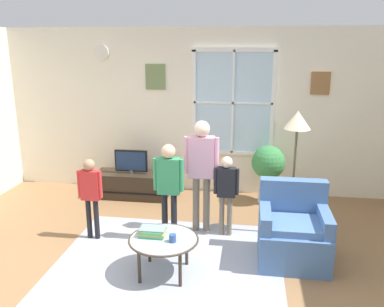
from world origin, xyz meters
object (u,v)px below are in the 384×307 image
Objects in this scene: remote_near_books at (162,231)px; person_pink_shirt at (202,163)px; tv_stand at (132,185)px; person_black_shirt at (226,187)px; person_green_shirt at (169,182)px; potted_plant_by_window at (268,166)px; person_red_shirt at (91,190)px; television at (131,161)px; coffee_table at (164,241)px; book_stack at (153,232)px; armchair at (293,233)px; floor_lamp at (297,133)px; cup at (173,238)px.

person_pink_shirt is (0.32, 0.94, 0.50)m from remote_near_books.
person_black_shirt is at bearing -36.00° from tv_stand.
potted_plant_by_window is (1.24, 1.44, -0.18)m from person_green_shirt.
television is at bearing 87.02° from person_red_shirt.
person_green_shirt is (-0.09, 0.76, 0.39)m from coffee_table.
book_stack reaches higher than coffee_table.
tv_stand is at bearing 114.51° from coffee_table.
person_black_shirt is 1.16× the size of potted_plant_by_window.
person_red_shirt is (-1.05, 0.67, 0.27)m from coffee_table.
armchair is 1.39m from person_pink_shirt.
floor_lamp reaches higher than potted_plant_by_window.
floor_lamp reaches higher than person_black_shirt.
coffee_table is 0.15m from book_stack.
person_green_shirt is at bearing -160.26° from person_black_shirt.
armchair is at bearing 20.03° from coffee_table.
cup is at bearing -76.26° from person_green_shirt.
person_red_shirt reaches higher than book_stack.
person_pink_shirt is (0.16, 1.14, 0.47)m from cup.
remote_near_books is 2.00m from floor_lamp.
person_black_shirt is 0.85× the size of person_green_shirt.
person_pink_shirt is 1.63× the size of potted_plant_by_window.
potted_plant_by_window is (1.15, 2.20, 0.21)m from coffee_table.
armchair is at bearing -93.41° from floor_lamp.
cup reaches higher than tv_stand.
floor_lamp reaches higher than tv_stand.
remote_near_books is at bearing -65.10° from television.
television is at bearing 112.15° from book_stack.
book_stack is 0.19× the size of person_pink_shirt.
book_stack is (0.85, -2.08, 0.25)m from tv_stand.
coffee_table is at bearing -117.61° from potted_plant_by_window.
book_stack is 3.39× the size of cup.
floor_lamp is (0.26, -1.05, 0.75)m from potted_plant_by_window.
person_pink_shirt reaches higher than television.
person_pink_shirt is 0.91× the size of floor_lamp.
person_red_shirt is (-0.08, -1.46, 0.06)m from television.
television is 2.12m from potted_plant_by_window.
person_red_shirt is 0.97m from person_green_shirt.
person_black_shirt reaches higher than coffee_table.
television reaches higher than coffee_table.
potted_plant_by_window reaches higher than armchair.
armchair is (2.35, -1.63, 0.13)m from tv_stand.
person_black_shirt is (1.56, -1.13, 0.06)m from television.
person_red_shirt reaches higher than tv_stand.
person_black_shirt is at bearing -169.76° from floor_lamp.
person_pink_shirt is at bearing 76.20° from coffee_table.
cup is (0.23, -0.10, -0.00)m from book_stack.
person_red_shirt is (-1.00, 0.53, 0.23)m from remote_near_books.
person_green_shirt is (0.88, -1.37, 0.18)m from television.
television reaches higher than tv_stand.
tv_stand is 1.56× the size of coffee_table.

